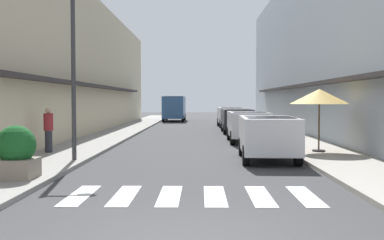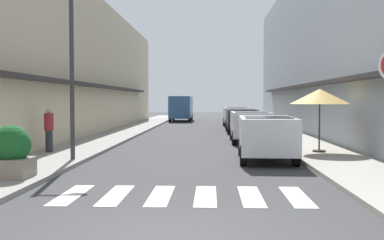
{
  "view_description": "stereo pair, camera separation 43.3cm",
  "coord_description": "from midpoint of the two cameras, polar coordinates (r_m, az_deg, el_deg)",
  "views": [
    {
      "loc": [
        0.16,
        -6.71,
        2.03
      ],
      "look_at": [
        -0.14,
        11.39,
        1.26
      ],
      "focal_mm": 44.57,
      "sensor_mm": 36.0,
      "label": 1
    },
    {
      "loc": [
        0.59,
        -6.69,
        2.03
      ],
      "look_at": [
        -0.14,
        11.39,
        1.26
      ],
      "focal_mm": 44.57,
      "sensor_mm": 36.0,
      "label": 2
    }
  ],
  "objects": [
    {
      "name": "delivery_van",
      "position": [
        45.31,
        -1.03,
        1.64
      ],
      "size": [
        2.05,
        5.42,
        2.37
      ],
      "color": "#33598C",
      "rests_on": "ground_plane"
    },
    {
      "name": "building_row_right",
      "position": [
        28.38,
        19.06,
        8.56
      ],
      "size": [
        5.5,
        44.67,
        10.25
      ],
      "color": "#939EA8",
      "rests_on": "ground_plane"
    },
    {
      "name": "building_row_left",
      "position": [
        28.51,
        -15.81,
        6.39
      ],
      "size": [
        5.5,
        44.67,
        8.09
      ],
      "color": "beige",
      "rests_on": "ground_plane"
    },
    {
      "name": "sidewalk_right",
      "position": [
        26.1,
        11.9,
        -1.95
      ],
      "size": [
        2.47,
        66.37,
        0.12
      ],
      "primitive_type": "cube",
      "color": "#9E998E",
      "rests_on": "ground_plane"
    },
    {
      "name": "cafe_umbrella",
      "position": [
        18.09,
        15.7,
        2.69
      ],
      "size": [
        2.16,
        2.16,
        2.31
      ],
      "color": "#262626",
      "rests_on": "sidewalk_right"
    },
    {
      "name": "street_lamp",
      "position": [
        15.63,
        -12.79,
        8.04
      ],
      "size": [
        1.19,
        0.28,
        5.69
      ],
      "color": "#38383D",
      "rests_on": "sidewalk_left"
    },
    {
      "name": "planter_corner",
      "position": [
        12.42,
        -19.89,
        -3.62
      ],
      "size": [
        0.96,
        0.96,
        1.29
      ],
      "color": "gray",
      "rests_on": "sidewalk_left"
    },
    {
      "name": "parked_car_distant",
      "position": [
        35.5,
        5.65,
        0.63
      ],
      "size": [
        1.88,
        4.23,
        1.47
      ],
      "color": "silver",
      "rests_on": "ground_plane"
    },
    {
      "name": "parked_car_near",
      "position": [
        16.06,
        9.68,
        -1.55
      ],
      "size": [
        1.94,
        4.13,
        1.47
      ],
      "color": "silver",
      "rests_on": "ground_plane"
    },
    {
      "name": "pedestrian_walking_near",
      "position": [
        18.08,
        -16.09,
        -1.0
      ],
      "size": [
        0.34,
        0.34,
        1.63
      ],
      "rotation": [
        0.0,
        0.0,
        5.42
      ],
      "color": "#282B33",
      "rests_on": "sidewalk_left"
    },
    {
      "name": "parked_car_far",
      "position": [
        29.37,
        6.34,
        0.25
      ],
      "size": [
        1.81,
        4.34,
        1.47
      ],
      "color": "black",
      "rests_on": "ground_plane"
    },
    {
      "name": "crosswalk",
      "position": [
        10.15,
        0.16,
        -9.06
      ],
      "size": [
        5.2,
        2.2,
        0.01
      ],
      "color": "silver",
      "rests_on": "ground_plane"
    },
    {
      "name": "ground_plane",
      "position": [
        25.74,
        1.48,
        -2.09
      ],
      "size": [
        104.3,
        104.3,
        0.0
      ],
      "primitive_type": "plane",
      "color": "#38383A"
    },
    {
      "name": "sidewalk_left",
      "position": [
        26.24,
        -8.88,
        -1.9
      ],
      "size": [
        2.47,
        66.37,
        0.12
      ],
      "primitive_type": "cube",
      "color": "gray",
      "rests_on": "ground_plane"
    },
    {
      "name": "parked_car_mid",
      "position": [
        22.76,
        7.5,
        -0.38
      ],
      "size": [
        1.83,
        4.11,
        1.47
      ],
      "color": "silver",
      "rests_on": "ground_plane"
    }
  ]
}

